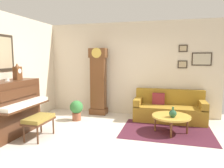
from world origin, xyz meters
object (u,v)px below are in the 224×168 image
Objects in this scene: couch at (169,109)px; potted_plant at (77,109)px; piano_bench at (39,120)px; mantel_clock at (18,72)px; coffee_table at (171,117)px; grandfather_clock at (98,83)px; teacup at (7,80)px; piano at (10,108)px; green_jug at (173,113)px.

couch is 3.39× the size of potted_plant.
potted_plant reaches higher than piano_bench.
couch is at bearing 15.42° from potted_plant.
mantel_clock reaches higher than couch.
coffee_table is (2.77, 1.08, -0.03)m from piano_bench.
couch is (2.11, -0.11, -0.65)m from grandfather_clock.
mantel_clock is 3.28× the size of teacup.
piano is 0.76m from piano_bench.
piano_bench is at bearing -99.50° from potted_plant.
mantel_clock is 1.82m from potted_plant.
green_jug is at bearing 18.49° from piano_bench.
couch is 2.16× the size of coffee_table.
teacup reaches higher than piano.
grandfather_clock is 2.49m from coffee_table.
green_jug reaches higher than potted_plant.
grandfather_clock is at bearing 152.52° from coffee_table.
piano is at bearing -148.76° from couch.
mantel_clock is 1.58× the size of green_jug.
couch reaches higher than coffee_table.
piano_bench is at bearing -105.62° from grandfather_clock.
piano_bench is 3.43m from couch.
couch reaches higher than piano_bench.
coffee_table is (2.15, -1.12, -0.59)m from grandfather_clock.
teacup is at bearing -85.26° from mantel_clock.
piano reaches higher than piano_bench.
coffee_table is 7.59× the size of teacup.
couch is at bearing 31.24° from piano.
coffee_table is at bearing -7.37° from potted_plant.
grandfather_clock reaches higher than teacup.
mantel_clock is (-0.72, 0.30, 0.99)m from piano_bench.
teacup is at bearing -120.03° from grandfather_clock.
grandfather_clock reaches higher than potted_plant.
grandfather_clock is at bearing 74.38° from piano_bench.
mantel_clock reaches higher than piano.
mantel_clock is at bearing -152.54° from couch.
couch is 5.00× the size of mantel_clock.
teacup is 3.71m from green_jug.
green_jug is 2.61m from potted_plant.
piano_bench is 0.34× the size of grandfather_clock.
grandfather_clock is at bearing 59.97° from teacup.
teacup is 1.97m from potted_plant.
coffee_table is at bearing 12.57° from mantel_clock.
piano is 12.41× the size of teacup.
piano is 0.71× the size of grandfather_clock.
couch is at bearing 27.46° from mantel_clock.
green_jug is at bearing 10.21° from mantel_clock.
couch is (3.45, 2.09, -0.31)m from piano.
grandfather_clock is 1.07× the size of couch.
potted_plant is (-2.53, 0.33, -0.06)m from coffee_table.
piano_bench is at bearing 5.43° from teacup.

